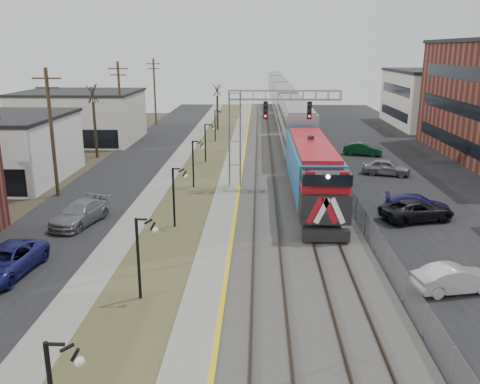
{
  "coord_description": "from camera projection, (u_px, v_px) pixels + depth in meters",
  "views": [
    {
      "loc": [
        1.45,
        -13.36,
        11.29
      ],
      "look_at": [
        0.32,
        17.49,
        2.6
      ],
      "focal_mm": 38.0,
      "sensor_mm": 36.0,
      "label": 1
    }
  ],
  "objects": [
    {
      "name": "sidewalk",
      "position": [
        172.0,
        168.0,
        49.87
      ],
      "size": [
        2.0,
        120.0,
        0.08
      ],
      "primitive_type": "cube",
      "color": "gray",
      "rests_on": "ground"
    },
    {
      "name": "platform",
      "position": [
        233.0,
        168.0,
        49.64
      ],
      "size": [
        2.0,
        120.0,
        0.24
      ],
      "primitive_type": "cube",
      "color": "gray",
      "rests_on": "ground"
    },
    {
      "name": "street_west",
      "position": [
        127.0,
        168.0,
        50.03
      ],
      "size": [
        7.0,
        120.0,
        0.04
      ],
      "primitive_type": "cube",
      "color": "black",
      "rests_on": "ground"
    },
    {
      "name": "car_street_a",
      "position": [
        5.0,
        262.0,
        26.07
      ],
      "size": [
        2.96,
        5.55,
        1.48
      ],
      "primitive_type": "imported",
      "rotation": [
        0.0,
        0.0,
        -0.1
      ],
      "color": "navy",
      "rests_on": "ground"
    },
    {
      "name": "bare_trees",
      "position": [
        124.0,
        134.0,
        53.11
      ],
      "size": [
        12.3,
        42.3,
        5.95
      ],
      "color": "#382D23",
      "rests_on": "ground"
    },
    {
      "name": "platform_edge",
      "position": [
        242.0,
        167.0,
        49.57
      ],
      "size": [
        0.24,
        120.0,
        0.01
      ],
      "primitive_type": "cube",
      "color": "gold",
      "rests_on": "platform"
    },
    {
      "name": "ballast_bed",
      "position": [
        284.0,
        168.0,
        49.46
      ],
      "size": [
        8.0,
        120.0,
        0.2
      ],
      "primitive_type": "cube",
      "color": "#595651",
      "rests_on": "ground"
    },
    {
      "name": "track_near",
      "position": [
        264.0,
        167.0,
        49.49
      ],
      "size": [
        1.58,
        120.0,
        0.15
      ],
      "color": "#2D2119",
      "rests_on": "ballast_bed"
    },
    {
      "name": "grass_median",
      "position": [
        203.0,
        168.0,
        49.77
      ],
      "size": [
        4.0,
        120.0,
        0.06
      ],
      "primitive_type": "cube",
      "color": "#4C4F2A",
      "rests_on": "ground"
    },
    {
      "name": "parking_lot",
      "position": [
        408.0,
        170.0,
        49.06
      ],
      "size": [
        16.0,
        120.0,
        0.04
      ],
      "primitive_type": "cube",
      "color": "black",
      "rests_on": "ground"
    },
    {
      "name": "car_lot_b",
      "position": [
        455.0,
        280.0,
        24.31
      ],
      "size": [
        4.21,
        2.22,
        1.32
      ],
      "primitive_type": "imported",
      "rotation": [
        0.0,
        0.0,
        1.79
      ],
      "color": "silver",
      "rests_on": "ground"
    },
    {
      "name": "car_lot_c",
      "position": [
        417.0,
        211.0,
        34.51
      ],
      "size": [
        5.48,
        3.66,
        1.4
      ],
      "primitive_type": "imported",
      "rotation": [
        0.0,
        0.0,
        1.86
      ],
      "color": "black",
      "rests_on": "ground"
    },
    {
      "name": "car_street_b",
      "position": [
        80.0,
        214.0,
        33.75
      ],
      "size": [
        3.28,
        5.49,
        1.49
      ],
      "primitive_type": "imported",
      "rotation": [
        0.0,
        0.0,
        -0.25
      ],
      "color": "slate",
      "rests_on": "ground"
    },
    {
      "name": "lampposts",
      "position": [
        174.0,
        197.0,
        33.15
      ],
      "size": [
        0.14,
        62.14,
        4.0
      ],
      "color": "black",
      "rests_on": "ground"
    },
    {
      "name": "fence",
      "position": [
        328.0,
        162.0,
        49.13
      ],
      "size": [
        0.04,
        120.0,
        1.6
      ],
      "primitive_type": "cube",
      "color": "gray",
      "rests_on": "ground"
    },
    {
      "name": "car_lot_d",
      "position": [
        417.0,
        204.0,
        36.11
      ],
      "size": [
        4.76,
        2.7,
        1.3
      ],
      "primitive_type": "imported",
      "rotation": [
        0.0,
        0.0,
        1.36
      ],
      "color": "#1A1854",
      "rests_on": "ground"
    },
    {
      "name": "track_far",
      "position": [
        300.0,
        167.0,
        49.36
      ],
      "size": [
        1.58,
        120.0,
        0.15
      ],
      "color": "#2D2119",
      "rests_on": "ballast_bed"
    },
    {
      "name": "car_lot_f",
      "position": [
        363.0,
        149.0,
        55.81
      ],
      "size": [
        4.38,
        2.68,
        1.36
      ],
      "primitive_type": "imported",
      "rotation": [
        0.0,
        0.0,
        1.25
      ],
      "color": "#0B371D",
      "rests_on": "ground"
    },
    {
      "name": "utility_poles",
      "position": [
        52.0,
        134.0,
        39.17
      ],
      "size": [
        0.28,
        80.28,
        10.0
      ],
      "color": "#4C3823",
      "rests_on": "ground"
    },
    {
      "name": "train",
      "position": [
        283.0,
        102.0,
        83.15
      ],
      "size": [
        3.0,
        108.65,
        5.33
      ],
      "color": "#135D9E",
      "rests_on": "ground"
    },
    {
      "name": "car_lot_e",
      "position": [
        386.0,
        168.0,
        47.0
      ],
      "size": [
        4.63,
        2.94,
        1.47
      ],
      "primitive_type": "imported",
      "rotation": [
        0.0,
        0.0,
        1.27
      ],
      "color": "gray",
      "rests_on": "ground"
    },
    {
      "name": "signal_gantry",
      "position": [
        256.0,
        122.0,
        41.33
      ],
      "size": [
        9.0,
        1.07,
        8.15
      ],
      "color": "gray",
      "rests_on": "ground"
    }
  ]
}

